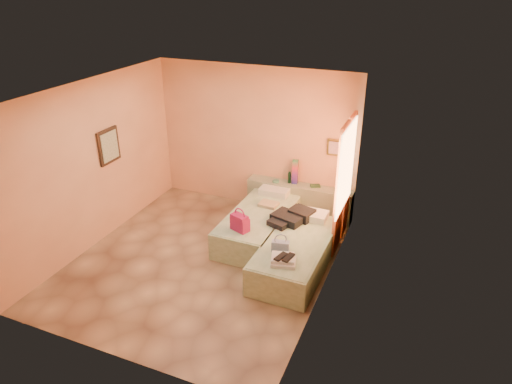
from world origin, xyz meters
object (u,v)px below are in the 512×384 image
at_px(bed_left, 259,225).
at_px(magenta_handbag, 240,222).
at_px(green_book, 315,186).
at_px(blue_handbag, 280,246).
at_px(water_bottle, 289,178).
at_px(towel_stack, 284,260).
at_px(headboard_ledge, 299,200).
at_px(bed_right, 296,254).
at_px(flower_vase, 345,185).

height_order(bed_left, magenta_handbag, magenta_handbag).
distance_m(green_book, blue_handbag, 2.11).
xyz_separation_m(water_bottle, towel_stack, (0.71, -2.37, -0.21)).
height_order(bed_left, green_book, green_book).
xyz_separation_m(headboard_ledge, bed_right, (0.49, -1.70, -0.08)).
height_order(headboard_ledge, towel_stack, headboard_ledge).
bearing_deg(water_bottle, flower_vase, 0.89).
xyz_separation_m(headboard_ledge, towel_stack, (0.50, -2.35, 0.23)).
xyz_separation_m(green_book, magenta_handbag, (-0.76, -1.77, -0.02)).
relative_size(water_bottle, green_book, 1.19).
bearing_deg(magenta_handbag, bed_right, 22.86).
xyz_separation_m(water_bottle, magenta_handbag, (-0.26, -1.75, -0.12)).
xyz_separation_m(green_book, blue_handbag, (0.06, -2.11, -0.08)).
bearing_deg(blue_handbag, bed_left, 115.02).
distance_m(bed_left, bed_right, 1.11).
distance_m(flower_vase, blue_handbag, 2.17).
distance_m(headboard_ledge, magenta_handbag, 1.82).
relative_size(headboard_ledge, bed_left, 1.02).
bearing_deg(green_book, flower_vase, -24.63).
relative_size(green_book, towel_stack, 0.52).
relative_size(headboard_ledge, green_book, 11.18).
distance_m(headboard_ledge, bed_left, 1.13).
bearing_deg(bed_right, towel_stack, -88.26).
xyz_separation_m(water_bottle, blue_handbag, (0.56, -2.09, -0.17)).
relative_size(bed_right, towel_stack, 5.71).
distance_m(bed_left, magenta_handbag, 0.79).
bearing_deg(green_book, towel_stack, -108.89).
relative_size(water_bottle, blue_handbag, 0.83).
relative_size(bed_left, green_book, 10.90).
relative_size(bed_left, blue_handbag, 7.59).
distance_m(green_book, towel_stack, 2.40).
bearing_deg(magenta_handbag, flower_vase, 74.44).
relative_size(green_book, magenta_handbag, 0.60).
relative_size(headboard_ledge, bed_right, 1.02).
xyz_separation_m(headboard_ledge, green_book, (0.29, 0.04, 0.34)).
height_order(headboard_ledge, green_book, green_book).
xyz_separation_m(bed_left, flower_vase, (1.25, 1.08, 0.53)).
xyz_separation_m(water_bottle, green_book, (0.51, 0.02, -0.09)).
bearing_deg(flower_vase, blue_handbag, -103.16).
relative_size(flower_vase, towel_stack, 0.73).
xyz_separation_m(bed_right, magenta_handbag, (-0.96, -0.03, 0.39)).
relative_size(bed_right, magenta_handbag, 6.59).
bearing_deg(flower_vase, headboard_ledge, -177.72).
xyz_separation_m(bed_right, blue_handbag, (-0.14, -0.37, 0.33)).
bearing_deg(water_bottle, green_book, 2.69).
xyz_separation_m(bed_right, towel_stack, (0.01, -0.65, 0.30)).
height_order(magenta_handbag, blue_handbag, magenta_handbag).
bearing_deg(bed_right, flower_vase, 79.24).
xyz_separation_m(headboard_ledge, magenta_handbag, (-0.47, -1.73, 0.32)).
bearing_deg(water_bottle, bed_left, -100.44).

